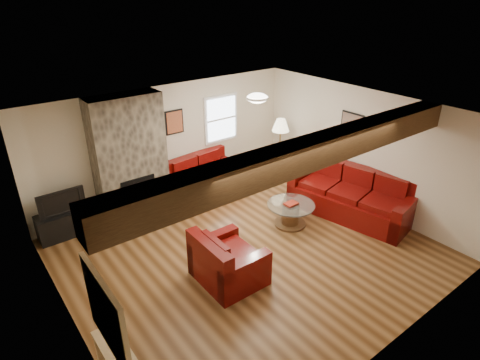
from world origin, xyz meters
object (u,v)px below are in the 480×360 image
at_px(armchair_red, 229,257).
at_px(floor_lamp, 281,129).
at_px(tv_cabinet, 65,224).
at_px(sofa_three, 351,194).
at_px(television, 60,201).
at_px(loveseat, 205,178).
at_px(coffee_table, 290,214).

height_order(armchair_red, floor_lamp, floor_lamp).
bearing_deg(tv_cabinet, floor_lamp, -8.49).
relative_size(sofa_three, tv_cabinet, 2.45).
relative_size(television, floor_lamp, 0.53).
distance_m(loveseat, coffee_table, 2.15).
distance_m(armchair_red, television, 3.38).
height_order(sofa_three, armchair_red, sofa_three).
xyz_separation_m(armchair_red, coffee_table, (1.93, 0.58, -0.20)).
height_order(armchair_red, television, television).
bearing_deg(sofa_three, tv_cabinet, -131.49).
relative_size(tv_cabinet, floor_lamp, 0.64).
height_order(coffee_table, tv_cabinet, tv_cabinet).
xyz_separation_m(tv_cabinet, television, (0.00, 0.00, 0.49)).
xyz_separation_m(sofa_three, coffee_table, (-1.25, 0.45, -0.24)).
height_order(sofa_three, tv_cabinet, sofa_three).
distance_m(coffee_table, floor_lamp, 2.27).
distance_m(tv_cabinet, television, 0.49).
bearing_deg(television, tv_cabinet, 0.00).
bearing_deg(tv_cabinet, armchair_red, -59.60).
bearing_deg(tv_cabinet, sofa_three, -29.55).
bearing_deg(sofa_three, coffee_table, -121.68).
relative_size(loveseat, armchair_red, 1.64).
relative_size(loveseat, television, 2.07).
distance_m(tv_cabinet, floor_lamp, 4.96).
distance_m(armchair_red, tv_cabinet, 3.37).
height_order(sofa_three, loveseat, sofa_three).
relative_size(loveseat, floor_lamp, 1.10).
height_order(tv_cabinet, television, television).
height_order(coffee_table, television, television).
xyz_separation_m(armchair_red, television, (-1.70, 2.90, 0.31)).
bearing_deg(armchair_red, television, 30.85).
bearing_deg(armchair_red, coffee_table, -72.76).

